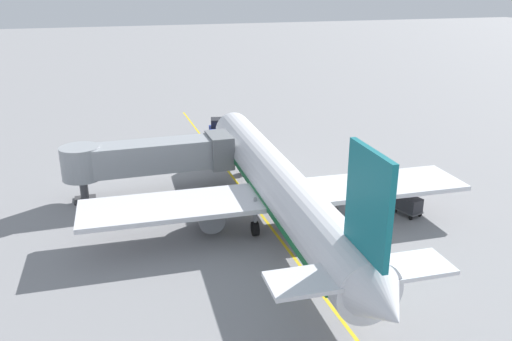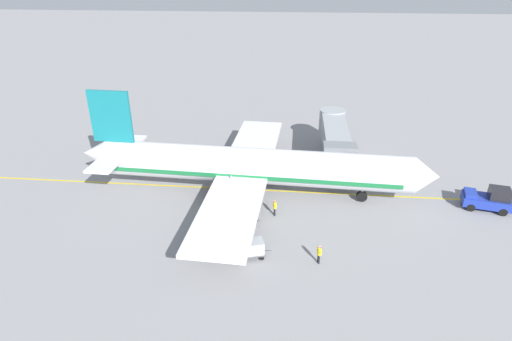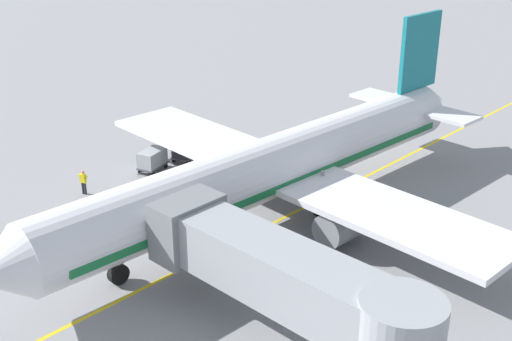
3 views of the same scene
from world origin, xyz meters
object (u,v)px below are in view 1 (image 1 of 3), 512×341
object	(u,v)px
baggage_tug_lead	(340,205)
baggage_cart_second_in_train	(408,204)
pushback_tractor	(218,131)
ground_crew_wing_walker	(313,193)
ground_crew_loader	(362,169)
parked_airliner	(278,185)
jet_bridge	(150,157)
baggage_cart_front	(391,191)

from	to	relation	value
baggage_tug_lead	baggage_cart_second_in_train	bearing A→B (deg)	-19.89
pushback_tractor	ground_crew_wing_walker	size ratio (longest dim) A/B	2.82
baggage_cart_second_in_train	ground_crew_loader	world-z (taller)	ground_crew_loader
parked_airliner	pushback_tractor	distance (m)	23.84
jet_bridge	pushback_tractor	xyz separation A→B (m)	(9.65, 14.58, -2.36)
baggage_tug_lead	ground_crew_loader	world-z (taller)	ground_crew_loader
baggage_tug_lead	baggage_cart_second_in_train	xyz separation A→B (m)	(5.18, -1.87, 0.24)
baggage_cart_front	baggage_cart_second_in_train	distance (m)	2.98
baggage_tug_lead	jet_bridge	bearing A→B (deg)	147.41
parked_airliner	baggage_cart_second_in_train	xyz separation A→B (m)	(10.66, -1.86, -2.24)
ground_crew_wing_walker	parked_airliner	bearing A→B (deg)	-147.19
baggage_tug_lead	baggage_cart_front	world-z (taller)	baggage_tug_lead
pushback_tractor	baggage_tug_lead	world-z (taller)	pushback_tractor
ground_crew_loader	pushback_tractor	bearing A→B (deg)	121.04
parked_airliner	baggage_cart_front	bearing A→B (deg)	5.80
baggage_tug_lead	baggage_cart_front	distance (m)	5.52
ground_crew_wing_walker	jet_bridge	bearing A→B (deg)	153.59
parked_airliner	ground_crew_wing_walker	xyz separation A→B (m)	(4.18, 2.70, -2.23)
ground_crew_wing_walker	ground_crew_loader	size ratio (longest dim) A/B	1.00
baggage_tug_lead	baggage_cart_front	bearing A→B (deg)	11.43
baggage_cart_front	baggage_tug_lead	bearing A→B (deg)	-168.57
baggage_tug_lead	baggage_cart_front	size ratio (longest dim) A/B	0.93
ground_crew_wing_walker	baggage_cart_second_in_train	bearing A→B (deg)	-35.13
baggage_tug_lead	ground_crew_wing_walker	xyz separation A→B (m)	(-1.30, 2.68, 0.24)
ground_crew_wing_walker	baggage_cart_front	bearing A→B (deg)	-13.34
ground_crew_wing_walker	baggage_tug_lead	bearing A→B (deg)	-64.16
baggage_cart_second_in_train	ground_crew_wing_walker	xyz separation A→B (m)	(-6.48, 4.56, 0.00)
pushback_tractor	baggage_tug_lead	size ratio (longest dim) A/B	1.72
parked_airliner	jet_bridge	bearing A→B (deg)	133.92
pushback_tractor	baggage_cart_front	distance (m)	24.76
baggage_cart_second_in_train	baggage_tug_lead	bearing A→B (deg)	160.11
baggage_tug_lead	baggage_cart_second_in_train	size ratio (longest dim) A/B	0.93
pushback_tractor	baggage_cart_second_in_train	xyz separation A→B (m)	(9.82, -25.59, -0.15)
parked_airliner	ground_crew_wing_walker	size ratio (longest dim) A/B	22.08
baggage_cart_second_in_train	baggage_cart_front	bearing A→B (deg)	85.54
parked_airliner	pushback_tractor	xyz separation A→B (m)	(0.84, 23.73, -2.09)
parked_airliner	ground_crew_loader	xyz separation A→B (m)	(11.09, 6.69, -2.23)
pushback_tractor	ground_crew_wing_walker	distance (m)	21.30
ground_crew_wing_walker	ground_crew_loader	bearing A→B (deg)	30.01
pushback_tractor	ground_crew_loader	bearing A→B (deg)	-58.96
jet_bridge	pushback_tractor	size ratio (longest dim) A/B	3.12
baggage_cart_front	baggage_cart_second_in_train	world-z (taller)	same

